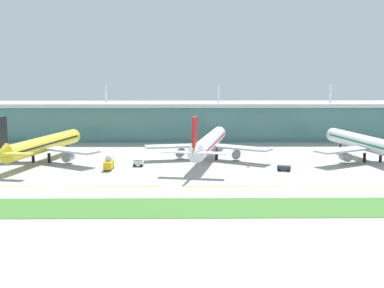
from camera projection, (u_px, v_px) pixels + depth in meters
name	position (u px, v px, depth m)	size (l,w,h in m)	color
ground_plane	(237.00, 177.00, 150.95)	(600.00, 600.00, 0.00)	#9E9E99
terminal_building	(218.00, 120.00, 245.45)	(288.00, 34.00, 27.72)	slate
airliner_near	(42.00, 145.00, 177.57)	(47.86, 61.81, 18.90)	yellow
airliner_middle	(209.00, 143.00, 183.74)	(47.92, 71.60, 18.90)	white
airliner_far	(371.00, 145.00, 178.08)	(48.28, 71.55, 18.90)	silver
taxiway_stripe_mid_west	(114.00, 187.00, 137.88)	(28.00, 0.70, 0.04)	yellow
taxiway_stripe_centre	(231.00, 186.00, 138.27)	(28.00, 0.70, 0.04)	yellow
taxiway_stripe_mid_east	(348.00, 186.00, 138.66)	(28.00, 0.70, 0.04)	yellow
grass_verge	(253.00, 207.00, 115.66)	(300.00, 18.00, 0.10)	#3D702D
baggage_cart	(138.00, 163.00, 169.40)	(3.88, 2.60, 2.48)	silver
pushback_tug	(284.00, 168.00, 161.35)	(4.95, 3.72, 1.85)	#333842
fuel_truck	(109.00, 163.00, 163.31)	(2.74, 7.22, 4.95)	gold
safety_cone_left_wingtip	(247.00, 166.00, 168.07)	(0.56, 0.56, 0.70)	orange
safety_cone_nose_front	(249.00, 167.00, 167.16)	(0.56, 0.56, 0.70)	orange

